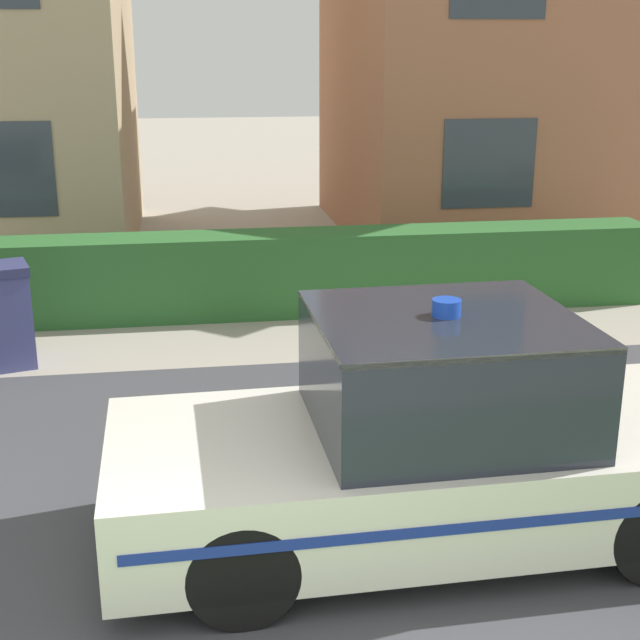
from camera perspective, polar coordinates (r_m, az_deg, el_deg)
The scene contains 4 objects.
road_strip at distance 7.21m, azimuth -7.15°, elevation -10.09°, with size 28.00×5.14×0.01m, color #424247.
garden_hedge at distance 11.37m, azimuth -0.69°, elevation 3.09°, with size 8.94×0.73×1.04m, color #2D662D.
police_car at distance 6.14m, azimuth 6.95°, elevation -7.67°, with size 4.27×1.87×1.71m.
wheelie_bin at distance 9.97m, azimuth -19.63°, elevation 0.27°, with size 0.71×0.69×1.11m.
Camera 1 is at (-0.08, -2.87, 3.30)m, focal length 50.00 mm.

